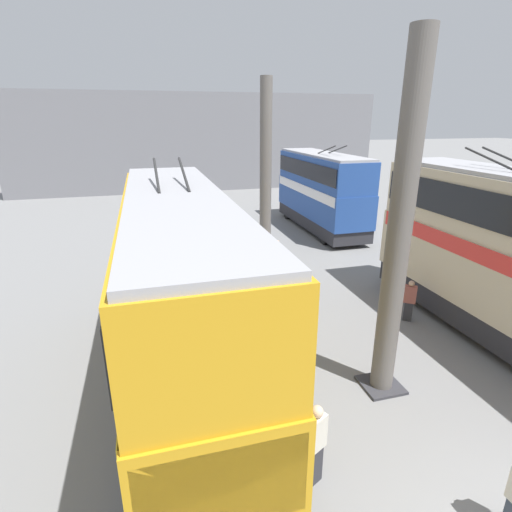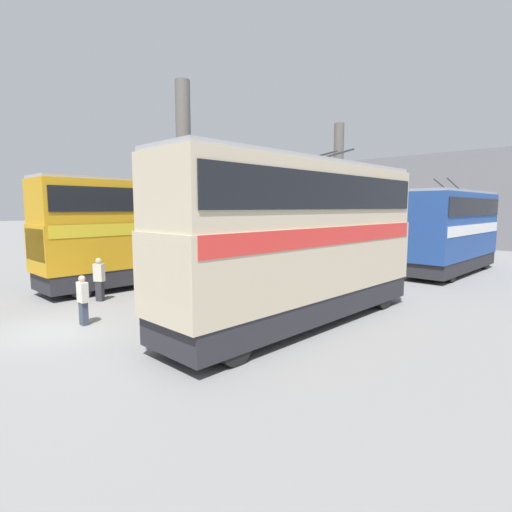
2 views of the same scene
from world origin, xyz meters
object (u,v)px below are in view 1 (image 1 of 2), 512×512
at_px(person_aisle_midway, 277,257).
at_px(person_by_right_row, 315,442).
at_px(bus_left_far, 321,187).
at_px(person_by_left_row, 409,300).
at_px(oil_drum, 205,243).
at_px(bus_right_near, 181,285).

bearing_deg(person_aisle_midway, person_by_right_row, -153.08).
xyz_separation_m(bus_left_far, person_aisle_midway, (-6.94, 5.25, -1.87)).
height_order(person_by_left_row, oil_drum, person_by_left_row).
distance_m(person_by_right_row, person_by_left_row, 8.03).
relative_size(bus_right_near, person_by_left_row, 7.12).
bearing_deg(person_by_right_row, bus_left_far, -51.51).
distance_m(bus_left_far, person_aisle_midway, 8.90).
relative_size(person_by_right_row, oil_drum, 1.96).
xyz_separation_m(person_aisle_midway, oil_drum, (4.37, 2.67, -0.43)).
bearing_deg(bus_right_near, oil_drum, -11.01).
relative_size(bus_right_near, person_aisle_midway, 6.48).
bearing_deg(oil_drum, bus_left_far, -72.01).
height_order(bus_left_far, person_aisle_midway, bus_left_far).
bearing_deg(bus_left_far, person_by_right_row, 155.67).
bearing_deg(person_aisle_midway, bus_right_near, -173.15).
xyz_separation_m(person_aisle_midway, person_by_left_row, (-5.48, -3.17, -0.09)).
bearing_deg(oil_drum, person_aisle_midway, -148.58).
xyz_separation_m(bus_right_near, person_aisle_midway, (7.14, -4.91, -2.10)).
relative_size(bus_left_far, person_by_right_row, 5.12).
relative_size(person_by_right_row, person_by_left_row, 1.18).
distance_m(person_aisle_midway, person_by_left_row, 6.33).
distance_m(bus_right_near, person_by_right_row, 4.73).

